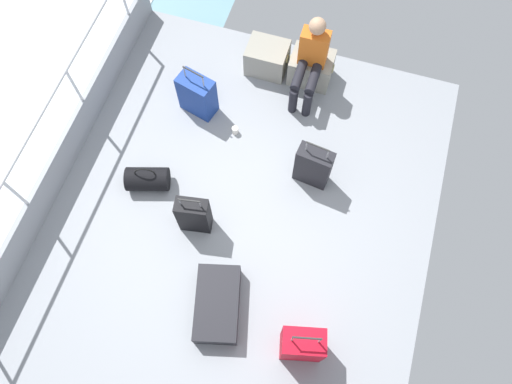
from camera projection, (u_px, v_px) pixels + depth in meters
The scene contains 13 objects.
ground_plane at pixel (240, 217), 5.68m from camera, with size 4.40×5.20×0.06m, color gray.
gunwale_port at pixel (63, 158), 5.69m from camera, with size 0.06×5.20×0.45m, color gray.
railing_port at pixel (44, 134), 5.18m from camera, with size 0.04×4.20×1.02m.
cargo_crate_0 at pixel (267, 58), 6.30m from camera, with size 0.55×0.42×0.40m.
cargo_crate_1 at pixel (311, 68), 6.24m from camera, with size 0.57×0.42×0.41m.
passenger_seated at pixel (311, 60), 5.81m from camera, with size 0.34×0.66×1.11m.
suitcase_0 at pixel (197, 95), 5.97m from camera, with size 0.49×0.36×0.75m.
suitcase_1 at pixel (217, 304), 5.12m from camera, with size 0.64×0.88×0.25m.
suitcase_2 at pixel (313, 166), 5.56m from camera, with size 0.43×0.24×0.79m.
suitcase_3 at pixel (194, 215), 5.33m from camera, with size 0.38×0.24×0.73m.
suitcase_4 at pixel (302, 345), 4.77m from camera, with size 0.46×0.34×0.86m.
duffel_bag at pixel (148, 179), 5.68m from camera, with size 0.55×0.41×0.41m.
paper_cup at pixel (235, 130), 6.05m from camera, with size 0.08×0.08×0.10m, color white.
Camera 1 is at (0.77, -1.84, 5.29)m, focal length 34.05 mm.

